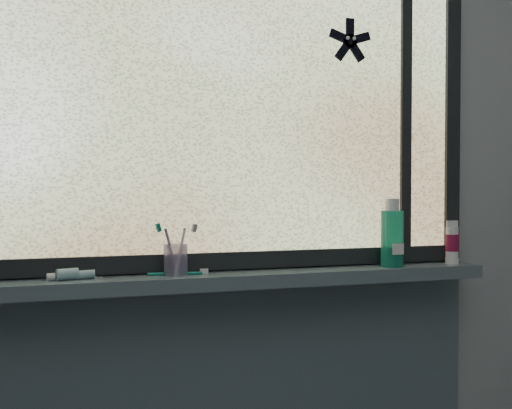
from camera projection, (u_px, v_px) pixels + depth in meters
The scene contains 12 objects.
wall_back at pixel (222, 193), 1.69m from camera, with size 3.00×0.01×2.50m, color #9EA3A8.
windowsill at pixel (228, 280), 1.63m from camera, with size 1.62×0.14×0.04m, color #4B5A64.
window_pane at pixel (224, 97), 1.67m from camera, with size 1.50×0.01×1.00m, color silver.
frame_bottom at pixel (224, 261), 1.67m from camera, with size 1.60×0.03×0.05m, color black.
frame_right at pixel (451, 108), 1.89m from camera, with size 0.05×0.03×1.10m, color black.
frame_mullion at pixel (405, 106), 1.84m from camera, with size 0.04×0.03×1.00m, color black.
starfish_sticker at pixel (350, 41), 1.77m from camera, with size 0.15×0.02×0.15m, color black, non-canonical shape.
toothpaste_tube at pixel (75, 274), 1.50m from camera, with size 0.17×0.04×0.03m, color silver, non-canonical shape.
toothbrush_cup at pixel (176, 260), 1.58m from camera, with size 0.07×0.07×0.09m, color #A290BF.
toothbrush_lying at pixel (175, 273), 1.59m from camera, with size 0.19×0.02×0.01m, color #0D7A66, non-canonical shape.
mouthwash_bottle at pixel (392, 233), 1.76m from camera, with size 0.07×0.07×0.17m, color #1E9B7C.
cream_tube at pixel (452, 241), 1.83m from camera, with size 0.04×0.04×0.10m, color silver.
Camera 1 is at (-0.40, -0.35, 1.26)m, focal length 40.00 mm.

